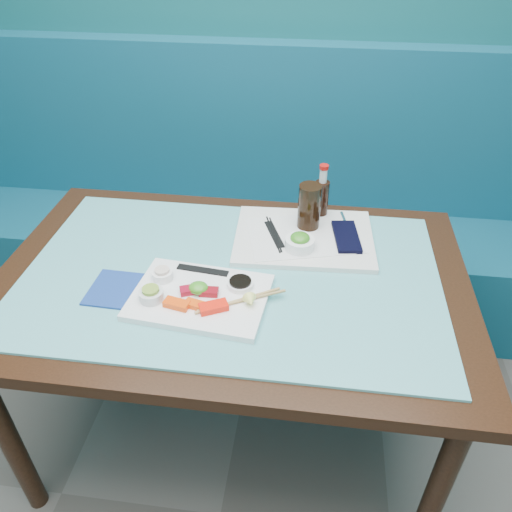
# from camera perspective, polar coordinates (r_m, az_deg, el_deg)

# --- Properties ---
(booth_bench) EXTENTS (3.00, 0.56, 1.17)m
(booth_bench) POSITION_cam_1_polar(r_m,az_deg,el_deg) (2.38, 0.85, 3.27)
(booth_bench) COLOR navy
(booth_bench) RESTS_ON ground
(dining_table) EXTENTS (1.40, 0.90, 0.75)m
(dining_table) POSITION_cam_1_polar(r_m,az_deg,el_deg) (1.54, -2.79, -4.66)
(dining_table) COLOR black
(dining_table) RESTS_ON ground
(glass_top) EXTENTS (1.22, 0.76, 0.01)m
(glass_top) POSITION_cam_1_polar(r_m,az_deg,el_deg) (1.48, -2.89, -2.11)
(glass_top) COLOR #58ACB0
(glass_top) RESTS_ON dining_table
(sashimi_plate) EXTENTS (0.39, 0.30, 0.02)m
(sashimi_plate) POSITION_cam_1_polar(r_m,az_deg,el_deg) (1.39, -6.41, -4.69)
(sashimi_plate) COLOR white
(sashimi_plate) RESTS_ON glass_top
(salmon_left) EXTENTS (0.07, 0.05, 0.02)m
(salmon_left) POSITION_cam_1_polar(r_m,az_deg,el_deg) (1.35, -9.06, -5.43)
(salmon_left) COLOR #FF480A
(salmon_left) RESTS_ON sashimi_plate
(salmon_mid) EXTENTS (0.06, 0.04, 0.01)m
(salmon_mid) POSITION_cam_1_polar(r_m,az_deg,el_deg) (1.34, -6.93, -5.54)
(salmon_mid) COLOR #FA4C0A
(salmon_mid) RESTS_ON sashimi_plate
(salmon_right) EXTENTS (0.08, 0.07, 0.02)m
(salmon_right) POSITION_cam_1_polar(r_m,az_deg,el_deg) (1.33, -4.88, -5.83)
(salmon_right) COLOR #FF1D0A
(salmon_right) RESTS_ON sashimi_plate
(tuna_left) EXTENTS (0.06, 0.05, 0.02)m
(tuna_left) POSITION_cam_1_polar(r_m,az_deg,el_deg) (1.39, -7.63, -3.88)
(tuna_left) COLOR maroon
(tuna_left) RESTS_ON sashimi_plate
(tuna_right) EXTENTS (0.05, 0.03, 0.02)m
(tuna_right) POSITION_cam_1_polar(r_m,az_deg,el_deg) (1.38, -5.40, -4.09)
(tuna_right) COLOR maroon
(tuna_right) RESTS_ON sashimi_plate
(seaweed_garnish) EXTENTS (0.06, 0.06, 0.03)m
(seaweed_garnish) POSITION_cam_1_polar(r_m,az_deg,el_deg) (1.38, -6.59, -3.64)
(seaweed_garnish) COLOR #3E9121
(seaweed_garnish) RESTS_ON sashimi_plate
(ramekin_wasabi) EXTENTS (0.09, 0.09, 0.03)m
(ramekin_wasabi) POSITION_cam_1_polar(r_m,az_deg,el_deg) (1.38, -11.88, -4.39)
(ramekin_wasabi) COLOR silver
(ramekin_wasabi) RESTS_ON sashimi_plate
(wasabi_fill) EXTENTS (0.06, 0.06, 0.01)m
(wasabi_fill) POSITION_cam_1_polar(r_m,az_deg,el_deg) (1.37, -11.97, -3.79)
(wasabi_fill) COLOR #7DA334
(wasabi_fill) RESTS_ON ramekin_wasabi
(ramekin_ginger) EXTENTS (0.08, 0.08, 0.02)m
(ramekin_ginger) POSITION_cam_1_polar(r_m,az_deg,el_deg) (1.44, -10.64, -2.15)
(ramekin_ginger) COLOR white
(ramekin_ginger) RESTS_ON sashimi_plate
(ginger_fill) EXTENTS (0.05, 0.05, 0.01)m
(ginger_fill) POSITION_cam_1_polar(r_m,az_deg,el_deg) (1.43, -10.71, -1.63)
(ginger_fill) COLOR beige
(ginger_fill) RESTS_ON ramekin_ginger
(soy_dish) EXTENTS (0.10, 0.10, 0.01)m
(soy_dish) POSITION_cam_1_polar(r_m,az_deg,el_deg) (1.40, -1.81, -3.23)
(soy_dish) COLOR white
(soy_dish) RESTS_ON sashimi_plate
(soy_fill) EXTENTS (0.07, 0.07, 0.01)m
(soy_fill) POSITION_cam_1_polar(r_m,az_deg,el_deg) (1.39, -1.81, -2.90)
(soy_fill) COLOR black
(soy_fill) RESTS_ON soy_dish
(lemon_wedge) EXTENTS (0.05, 0.04, 0.04)m
(lemon_wedge) POSITION_cam_1_polar(r_m,az_deg,el_deg) (1.32, -0.64, -5.17)
(lemon_wedge) COLOR #FDFF78
(lemon_wedge) RESTS_ON sashimi_plate
(chopstick_sleeve) EXTENTS (0.15, 0.04, 0.00)m
(chopstick_sleeve) POSITION_cam_1_polar(r_m,az_deg,el_deg) (1.46, -6.12, -1.61)
(chopstick_sleeve) COLOR black
(chopstick_sleeve) RESTS_ON sashimi_plate
(wooden_chopstick_a) EXTENTS (0.21, 0.14, 0.01)m
(wooden_chopstick_a) POSITION_cam_1_polar(r_m,az_deg,el_deg) (1.35, -2.02, -5.09)
(wooden_chopstick_a) COLOR tan
(wooden_chopstick_a) RESTS_ON sashimi_plate
(wooden_chopstick_b) EXTENTS (0.23, 0.12, 0.01)m
(wooden_chopstick_b) POSITION_cam_1_polar(r_m,az_deg,el_deg) (1.35, -1.60, -5.13)
(wooden_chopstick_b) COLOR #A5864E
(wooden_chopstick_b) RESTS_ON sashimi_plate
(serving_tray) EXTENTS (0.46, 0.35, 0.02)m
(serving_tray) POSITION_cam_1_polar(r_m,az_deg,el_deg) (1.62, 5.48, 2.13)
(serving_tray) COLOR white
(serving_tray) RESTS_ON glass_top
(paper_placemat) EXTENTS (0.40, 0.33, 0.00)m
(paper_placemat) POSITION_cam_1_polar(r_m,az_deg,el_deg) (1.61, 5.50, 2.40)
(paper_placemat) COLOR silver
(paper_placemat) RESTS_ON serving_tray
(seaweed_bowl) EXTENTS (0.11, 0.11, 0.04)m
(seaweed_bowl) POSITION_cam_1_polar(r_m,az_deg,el_deg) (1.54, 5.01, 1.41)
(seaweed_bowl) COLOR white
(seaweed_bowl) RESTS_ON serving_tray
(seaweed_salad) EXTENTS (0.08, 0.08, 0.03)m
(seaweed_salad) POSITION_cam_1_polar(r_m,az_deg,el_deg) (1.53, 5.06, 2.07)
(seaweed_salad) COLOR #35821E
(seaweed_salad) RESTS_ON seaweed_bowl
(cola_glass) EXTENTS (0.10, 0.10, 0.15)m
(cola_glass) POSITION_cam_1_polar(r_m,az_deg,el_deg) (1.62, 6.11, 5.63)
(cola_glass) COLOR black
(cola_glass) RESTS_ON serving_tray
(navy_pouch) EXTENTS (0.10, 0.18, 0.01)m
(navy_pouch) POSITION_cam_1_polar(r_m,az_deg,el_deg) (1.62, 10.29, 2.19)
(navy_pouch) COLOR black
(navy_pouch) RESTS_ON serving_tray
(fork) EXTENTS (0.03, 0.09, 0.01)m
(fork) POSITION_cam_1_polar(r_m,az_deg,el_deg) (1.70, 10.04, 4.14)
(fork) COLOR silver
(fork) RESTS_ON serving_tray
(black_chopstick_a) EXTENTS (0.07, 0.20, 0.01)m
(black_chopstick_a) POSITION_cam_1_polar(r_m,az_deg,el_deg) (1.61, 1.96, 2.52)
(black_chopstick_a) COLOR black
(black_chopstick_a) RESTS_ON serving_tray
(black_chopstick_b) EXTENTS (0.06, 0.19, 0.01)m
(black_chopstick_b) POSITION_cam_1_polar(r_m,az_deg,el_deg) (1.61, 2.25, 2.49)
(black_chopstick_b) COLOR black
(black_chopstick_b) RESTS_ON serving_tray
(tray_sleeve) EXTENTS (0.08, 0.16, 0.00)m
(tray_sleeve) POSITION_cam_1_polar(r_m,az_deg,el_deg) (1.61, 2.10, 2.49)
(tray_sleeve) COLOR black
(tray_sleeve) RESTS_ON serving_tray
(cola_bottle_body) EXTENTS (0.05, 0.05, 0.14)m
(cola_bottle_body) POSITION_cam_1_polar(r_m,az_deg,el_deg) (1.71, 7.46, 6.34)
(cola_bottle_body) COLOR black
(cola_bottle_body) RESTS_ON glass_top
(cola_bottle_neck) EXTENTS (0.03, 0.03, 0.05)m
(cola_bottle_neck) POSITION_cam_1_polar(r_m,az_deg,el_deg) (1.66, 7.71, 9.11)
(cola_bottle_neck) COLOR silver
(cola_bottle_neck) RESTS_ON cola_bottle_body
(cola_bottle_cap) EXTENTS (0.03, 0.03, 0.01)m
(cola_bottle_cap) POSITION_cam_1_polar(r_m,az_deg,el_deg) (1.65, 7.79, 10.05)
(cola_bottle_cap) COLOR #B90F0B
(cola_bottle_cap) RESTS_ON cola_bottle_neck
(blue_napkin) EXTENTS (0.16, 0.16, 0.01)m
(blue_napkin) POSITION_cam_1_polar(r_m,az_deg,el_deg) (1.47, -15.53, -3.69)
(blue_napkin) COLOR navy
(blue_napkin) RESTS_ON glass_top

